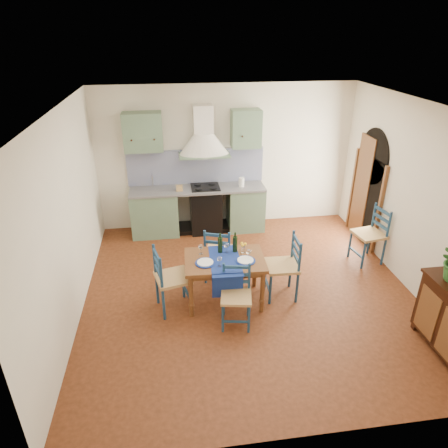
# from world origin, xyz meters

# --- Properties ---
(floor) EXTENTS (5.00, 5.00, 0.00)m
(floor) POSITION_xyz_m (0.00, 0.00, 0.00)
(floor) COLOR #411E0D
(floor) RESTS_ON ground
(back_wall) EXTENTS (5.00, 0.96, 2.80)m
(back_wall) POSITION_xyz_m (-0.47, 2.29, 1.05)
(back_wall) COLOR beige
(back_wall) RESTS_ON ground
(right_wall) EXTENTS (0.26, 5.00, 2.80)m
(right_wall) POSITION_xyz_m (2.50, 0.28, 1.34)
(right_wall) COLOR beige
(right_wall) RESTS_ON ground
(left_wall) EXTENTS (0.04, 5.00, 2.80)m
(left_wall) POSITION_xyz_m (-2.50, 0.00, 1.40)
(left_wall) COLOR beige
(left_wall) RESTS_ON ground
(ceiling) EXTENTS (5.00, 5.00, 0.01)m
(ceiling) POSITION_xyz_m (0.00, 0.00, 2.80)
(ceiling) COLOR silver
(ceiling) RESTS_ON back_wall
(dining_table) EXTENTS (1.17, 0.89, 1.04)m
(dining_table) POSITION_xyz_m (-0.40, -0.17, 0.64)
(dining_table) COLOR brown
(dining_table) RESTS_ON ground
(chair_near) EXTENTS (0.47, 0.47, 0.87)m
(chair_near) POSITION_xyz_m (-0.32, -0.68, 0.45)
(chair_near) COLOR navy
(chair_near) RESTS_ON ground
(chair_far) EXTENTS (0.56, 0.56, 0.95)m
(chair_far) POSITION_xyz_m (-0.41, 0.41, 0.49)
(chair_far) COLOR navy
(chair_far) RESTS_ON ground
(chair_left) EXTENTS (0.56, 0.56, 1.00)m
(chair_left) POSITION_xyz_m (-1.19, -0.25, 0.52)
(chair_left) COLOR navy
(chair_left) RESTS_ON ground
(chair_right) EXTENTS (0.48, 0.48, 1.00)m
(chair_right) POSITION_xyz_m (0.49, -0.16, 0.52)
(chair_right) COLOR navy
(chair_right) RESTS_ON ground
(chair_spare) EXTENTS (0.54, 0.54, 1.00)m
(chair_spare) POSITION_xyz_m (2.24, 0.62, 0.52)
(chair_spare) COLOR navy
(chair_spare) RESTS_ON ground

